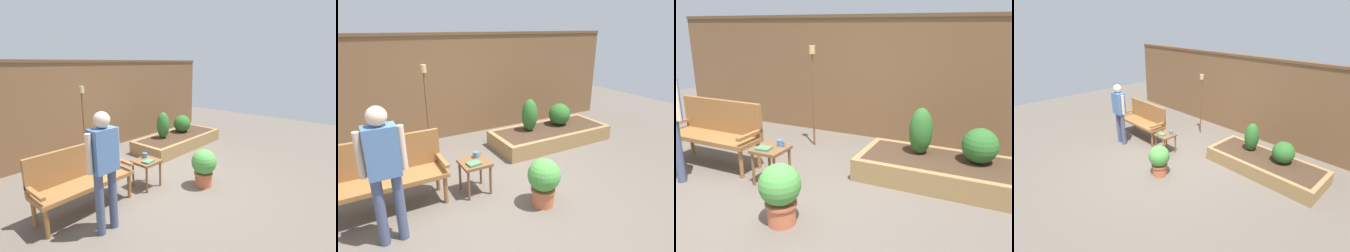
{
  "view_description": "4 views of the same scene",
  "coord_description": "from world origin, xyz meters",
  "views": [
    {
      "loc": [
        -3.29,
        -2.75,
        2.12
      ],
      "look_at": [
        0.6,
        0.58,
        0.85
      ],
      "focal_mm": 27.88,
      "sensor_mm": 36.0,
      "label": 1
    },
    {
      "loc": [
        -1.75,
        -3.13,
        2.27
      ],
      "look_at": [
        0.42,
        0.72,
        0.73
      ],
      "focal_mm": 30.7,
      "sensor_mm": 36.0,
      "label": 2
    },
    {
      "loc": [
        2.21,
        -3.0,
        1.98
      ],
      "look_at": [
        0.3,
        1.05,
        0.64
      ],
      "focal_mm": 36.15,
      "sensor_mm": 36.0,
      "label": 3
    },
    {
      "loc": [
        4.06,
        -3.41,
        3.06
      ],
      "look_at": [
        0.15,
        0.31,
        0.83
      ],
      "focal_mm": 28.19,
      "sensor_mm": 36.0,
      "label": 4
    }
  ],
  "objects": [
    {
      "name": "ground_plane",
      "position": [
        0.0,
        0.0,
        0.0
      ],
      "size": [
        14.0,
        14.0,
        0.0
      ],
      "primitive_type": "plane",
      "color": "#60564C"
    },
    {
      "name": "fence_back",
      "position": [
        0.0,
        2.6,
        1.09
      ],
      "size": [
        8.4,
        0.14,
        2.16
      ],
      "color": "brown",
      "rests_on": "ground_plane"
    },
    {
      "name": "garden_bench",
      "position": [
        -1.47,
        0.47,
        0.54
      ],
      "size": [
        1.44,
        0.48,
        0.94
      ],
      "color": "#936033",
      "rests_on": "ground_plane"
    },
    {
      "name": "side_table",
      "position": [
        -0.35,
        0.25,
        0.4
      ],
      "size": [
        0.4,
        0.4,
        0.48
      ],
      "color": "brown",
      "rests_on": "ground_plane"
    },
    {
      "name": "cup_on_table",
      "position": [
        -0.28,
        0.36,
        0.52
      ],
      "size": [
        0.12,
        0.08,
        0.09
      ],
      "color": "teal",
      "rests_on": "side_table"
    },
    {
      "name": "book_on_table",
      "position": [
        -0.4,
        0.17,
        0.49
      ],
      "size": [
        0.2,
        0.16,
        0.03
      ],
      "primitive_type": "cube",
      "rotation": [
        0.0,
        0.0,
        0.11
      ],
      "color": "#4C7A56",
      "rests_on": "side_table"
    },
    {
      "name": "potted_boxwood",
      "position": [
        0.31,
        -0.48,
        0.37
      ],
      "size": [
        0.44,
        0.44,
        0.66
      ],
      "color": "#C66642",
      "rests_on": "ground_plane"
    },
    {
      "name": "raised_planter_bed",
      "position": [
        1.75,
        1.23,
        0.15
      ],
      "size": [
        2.4,
        1.0,
        0.3
      ],
      "color": "#997547",
      "rests_on": "ground_plane"
    },
    {
      "name": "shrub_near_bench",
      "position": [
        1.31,
        1.34,
        0.62
      ],
      "size": [
        0.31,
        0.31,
        0.64
      ],
      "color": "brown",
      "rests_on": "raised_planter_bed"
    },
    {
      "name": "shrub_far_corner",
      "position": [
        2.06,
        1.34,
        0.52
      ],
      "size": [
        0.45,
        0.45,
        0.45
      ],
      "color": "brown",
      "rests_on": "raised_planter_bed"
    },
    {
      "name": "tiki_torch",
      "position": [
        -0.58,
        1.74,
        1.15
      ],
      "size": [
        0.1,
        0.1,
        1.67
      ],
      "color": "brown",
      "rests_on": "ground_plane"
    },
    {
      "name": "person_by_bench",
      "position": [
        -1.55,
        -0.24,
        0.93
      ],
      "size": [
        0.47,
        0.2,
        1.56
      ],
      "color": "#475170",
      "rests_on": "ground_plane"
    }
  ]
}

